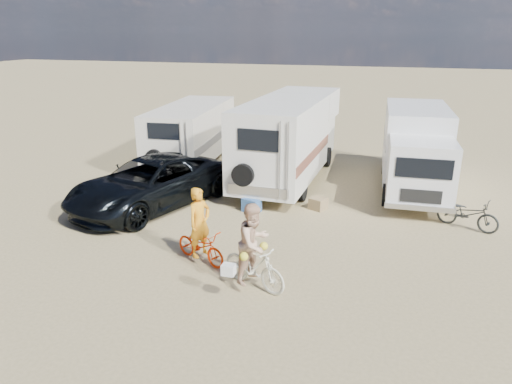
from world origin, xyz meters
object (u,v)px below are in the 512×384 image
(bike_man, at_px, (201,246))
(cooler, at_px, (252,205))
(rider_man, at_px, (200,229))
(crate, at_px, (318,203))
(box_truck, at_px, (416,152))
(dark_suv, at_px, (150,183))
(rv_left, at_px, (191,136))
(rider_woman, at_px, (254,250))
(bike_woman, at_px, (254,266))
(rv_main, at_px, (290,140))
(bike_parked, at_px, (468,214))

(bike_man, height_order, cooler, bike_man)
(rider_man, height_order, crate, rider_man)
(box_truck, height_order, dark_suv, box_truck)
(rv_left, height_order, cooler, rv_left)
(rv_left, height_order, rider_man, rv_left)
(rider_man, bearing_deg, rider_woman, -92.20)
(dark_suv, relative_size, rider_man, 3.24)
(bike_woman, bearing_deg, rider_woman, 113.08)
(rv_main, bearing_deg, bike_woman, -80.34)
(bike_parked, bearing_deg, rider_woman, 158.62)
(bike_woman, distance_m, rider_man, 1.93)
(dark_suv, bearing_deg, rider_woman, -20.67)
(bike_man, relative_size, crate, 3.36)
(rv_left, relative_size, rider_man, 3.41)
(crate, bearing_deg, bike_man, -115.75)
(bike_man, bearing_deg, rv_main, 20.20)
(bike_woman, relative_size, rider_man, 0.97)
(cooler, bearing_deg, bike_parked, 20.55)
(rv_left, xyz_separation_m, bike_woman, (5.78, -9.35, -0.77))
(bike_woman, height_order, rider_man, rider_man)
(bike_man, bearing_deg, cooler, 21.36)
(bike_man, relative_size, rider_man, 0.91)
(rv_left, distance_m, dark_suv, 5.36)
(rv_main, distance_m, rider_man, 7.72)
(box_truck, relative_size, rider_woman, 3.45)
(crate, bearing_deg, cooler, -157.24)
(rider_woman, bearing_deg, rider_man, 86.87)
(box_truck, xyz_separation_m, crate, (-3.01, -2.96, -1.29))
(box_truck, xyz_separation_m, cooler, (-5.07, -3.82, -1.26))
(bike_man, xyz_separation_m, rider_man, (0.00, 0.00, 0.48))
(rider_man, bearing_deg, bike_parked, -33.44)
(rv_main, bearing_deg, cooler, -93.21)
(rv_left, height_order, bike_parked, rv_left)
(rv_left, xyz_separation_m, bike_man, (4.08, -8.52, -0.87))
(rv_left, relative_size, rider_woman, 3.29)
(rv_main, distance_m, bike_woman, 8.65)
(box_truck, distance_m, rider_woman, 9.16)
(dark_suv, distance_m, bike_woman, 6.40)
(dark_suv, relative_size, bike_man, 3.58)
(rv_main, height_order, crate, rv_main)
(dark_suv, height_order, crate, dark_suv)
(bike_parked, relative_size, crate, 3.68)
(bike_man, xyz_separation_m, crate, (2.24, 4.64, -0.24))
(rv_main, xyz_separation_m, cooler, (-0.34, -3.90, -1.38))
(box_truck, xyz_separation_m, dark_suv, (-8.47, -4.34, -0.66))
(bike_woman, height_order, crate, bike_woman)
(bike_parked, bearing_deg, rv_left, 92.18)
(rider_woman, relative_size, bike_parked, 1.05)
(box_truck, xyz_separation_m, rider_woman, (-3.55, -8.43, -0.54))
(dark_suv, distance_m, bike_parked, 10.08)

